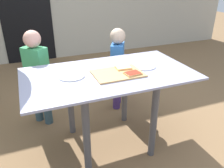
{
  "coord_description": "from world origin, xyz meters",
  "views": [
    {
      "loc": [
        -0.65,
        -1.72,
        1.54
      ],
      "look_at": [
        0.03,
        0.0,
        0.65
      ],
      "focal_mm": 36.51,
      "sensor_mm": 36.0,
      "label": 1
    }
  ],
  "objects_px": {
    "pizza_slice_near_right": "(133,73)",
    "plate_white_right": "(144,66)",
    "child_right": "(117,63)",
    "cutting_board": "(118,73)",
    "plate_white_left": "(71,76)",
    "dining_table": "(109,86)",
    "pizza_slice_far_right": "(123,68)",
    "child_left": "(37,73)"
  },
  "relations": [
    {
      "from": "pizza_slice_near_right",
      "to": "plate_white_right",
      "type": "height_order",
      "value": "pizza_slice_near_right"
    },
    {
      "from": "pizza_slice_near_right",
      "to": "child_right",
      "type": "bearing_deg",
      "value": 76.23
    },
    {
      "from": "cutting_board",
      "to": "plate_white_left",
      "type": "height_order",
      "value": "cutting_board"
    },
    {
      "from": "dining_table",
      "to": "pizza_slice_near_right",
      "type": "distance_m",
      "value": 0.26
    },
    {
      "from": "pizza_slice_far_right",
      "to": "plate_white_right",
      "type": "relative_size",
      "value": 0.63
    },
    {
      "from": "pizza_slice_far_right",
      "to": "child_left",
      "type": "relative_size",
      "value": 0.14
    },
    {
      "from": "child_right",
      "to": "pizza_slice_far_right",
      "type": "bearing_deg",
      "value": -108.46
    },
    {
      "from": "pizza_slice_near_right",
      "to": "pizza_slice_far_right",
      "type": "bearing_deg",
      "value": 97.46
    },
    {
      "from": "dining_table",
      "to": "pizza_slice_far_right",
      "type": "bearing_deg",
      "value": 5.97
    },
    {
      "from": "pizza_slice_near_right",
      "to": "child_left",
      "type": "height_order",
      "value": "child_left"
    },
    {
      "from": "pizza_slice_near_right",
      "to": "child_left",
      "type": "xyz_separation_m",
      "value": [
        -0.74,
        0.76,
        -0.18
      ]
    },
    {
      "from": "cutting_board",
      "to": "pizza_slice_far_right",
      "type": "distance_m",
      "value": 0.11
    },
    {
      "from": "pizza_slice_far_right",
      "to": "child_right",
      "type": "distance_m",
      "value": 0.7
    },
    {
      "from": "cutting_board",
      "to": "plate_white_right",
      "type": "height_order",
      "value": "cutting_board"
    },
    {
      "from": "cutting_board",
      "to": "child_left",
      "type": "bearing_deg",
      "value": 132.66
    },
    {
      "from": "pizza_slice_far_right",
      "to": "child_right",
      "type": "bearing_deg",
      "value": 71.54
    },
    {
      "from": "dining_table",
      "to": "plate_white_right",
      "type": "height_order",
      "value": "plate_white_right"
    },
    {
      "from": "pizza_slice_near_right",
      "to": "pizza_slice_far_right",
      "type": "xyz_separation_m",
      "value": [
        -0.02,
        0.15,
        0.0
      ]
    },
    {
      "from": "pizza_slice_near_right",
      "to": "child_right",
      "type": "relative_size",
      "value": 0.15
    },
    {
      "from": "plate_white_left",
      "to": "plate_white_right",
      "type": "bearing_deg",
      "value": -1.46
    },
    {
      "from": "dining_table",
      "to": "pizza_slice_near_right",
      "type": "height_order",
      "value": "pizza_slice_near_right"
    },
    {
      "from": "child_right",
      "to": "plate_white_left",
      "type": "bearing_deg",
      "value": -138.21
    },
    {
      "from": "cutting_board",
      "to": "plate_white_right",
      "type": "bearing_deg",
      "value": 15.48
    },
    {
      "from": "dining_table",
      "to": "pizza_slice_far_right",
      "type": "distance_m",
      "value": 0.21
    },
    {
      "from": "pizza_slice_far_right",
      "to": "child_left",
      "type": "xyz_separation_m",
      "value": [
        -0.72,
        0.61,
        -0.18
      ]
    },
    {
      "from": "pizza_slice_near_right",
      "to": "pizza_slice_far_right",
      "type": "height_order",
      "value": "same"
    },
    {
      "from": "dining_table",
      "to": "plate_white_right",
      "type": "bearing_deg",
      "value": 3.83
    },
    {
      "from": "dining_table",
      "to": "child_left",
      "type": "relative_size",
      "value": 1.4
    },
    {
      "from": "cutting_board",
      "to": "pizza_slice_near_right",
      "type": "distance_m",
      "value": 0.13
    },
    {
      "from": "dining_table",
      "to": "pizza_slice_far_right",
      "type": "height_order",
      "value": "pizza_slice_far_right"
    },
    {
      "from": "pizza_slice_near_right",
      "to": "child_right",
      "type": "height_order",
      "value": "child_right"
    },
    {
      "from": "plate_white_left",
      "to": "plate_white_right",
      "type": "xyz_separation_m",
      "value": [
        0.68,
        -0.02,
        0.0
      ]
    },
    {
      "from": "dining_table",
      "to": "plate_white_left",
      "type": "relative_size",
      "value": 6.57
    },
    {
      "from": "pizza_slice_near_right",
      "to": "pizza_slice_far_right",
      "type": "distance_m",
      "value": 0.15
    },
    {
      "from": "pizza_slice_near_right",
      "to": "plate_white_left",
      "type": "bearing_deg",
      "value": 160.25
    },
    {
      "from": "child_right",
      "to": "child_left",
      "type": "bearing_deg",
      "value": -178.61
    },
    {
      "from": "pizza_slice_far_right",
      "to": "child_right",
      "type": "height_order",
      "value": "child_right"
    },
    {
      "from": "plate_white_left",
      "to": "cutting_board",
      "type": "bearing_deg",
      "value": -14.55
    },
    {
      "from": "plate_white_right",
      "to": "child_left",
      "type": "height_order",
      "value": "child_left"
    },
    {
      "from": "cutting_board",
      "to": "plate_white_right",
      "type": "xyz_separation_m",
      "value": [
        0.3,
        0.08,
        -0.0
      ]
    },
    {
      "from": "plate_white_right",
      "to": "cutting_board",
      "type": "bearing_deg",
      "value": -164.52
    },
    {
      "from": "cutting_board",
      "to": "child_left",
      "type": "height_order",
      "value": "child_left"
    }
  ]
}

